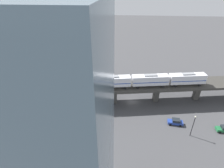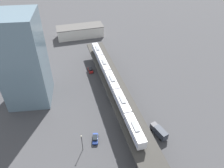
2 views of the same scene
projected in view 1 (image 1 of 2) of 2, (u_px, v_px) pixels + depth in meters
The scene contains 8 objects.
ground_plane at pixel (132, 101), 62.94m from camera, with size 400.00×400.00×0.00m, color #424244.
elevated_viaduct at pixel (133, 87), 59.99m from camera, with size 23.04×92.16×6.90m.
subway_train at pixel (112, 81), 56.55m from camera, with size 12.77×62.04×4.45m.
street_car_blue at pixel (175, 122), 52.32m from camera, with size 2.24×4.54×1.89m.
street_car_red at pixel (41, 114), 55.45m from camera, with size 2.66×4.67×1.89m.
delivery_truck at pixel (164, 83), 70.99m from camera, with size 4.92×7.50×3.20m.
street_lamp at pixel (193, 124), 46.80m from camera, with size 0.44×0.44×6.94m.
office_tower at pixel (52, 140), 24.25m from camera, with size 16.00×16.00×36.00m.
Camera 1 is at (-51.85, 2.77, 36.83)m, focal length 28.00 mm.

